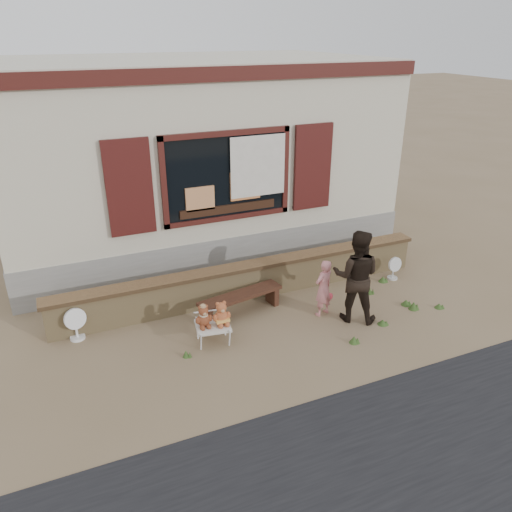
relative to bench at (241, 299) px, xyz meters
name	(u,v)px	position (x,y,z in m)	size (l,w,h in m)	color
ground	(270,323)	(0.35, -0.47, -0.29)	(80.00, 80.00, 0.00)	brown
shopfront	(189,151)	(0.35, 4.02, 1.71)	(8.04, 5.13, 4.00)	#BFB79A
brick_wall	(247,280)	(0.35, 0.53, 0.05)	(7.10, 0.36, 0.67)	tan
bench	(241,299)	(0.00, 0.00, 0.00)	(1.58, 0.62, 0.40)	#341C12
folding_chair	(213,326)	(-0.72, -0.63, 0.01)	(0.60, 0.55, 0.33)	beige
teddy_bear_left	(203,315)	(-0.86, -0.61, 0.22)	(0.27, 0.24, 0.38)	brown
teddy_bear_right	(221,312)	(-0.58, -0.65, 0.24)	(0.29, 0.26, 0.40)	brown
child	(323,288)	(1.31, -0.56, 0.23)	(0.38, 0.25, 1.03)	pink
adult	(356,276)	(1.72, -0.89, 0.52)	(0.79, 0.61, 1.62)	black
fan_left	(75,324)	(-2.70, 0.33, -0.01)	(0.36, 0.24, 0.56)	white
fan_right	(393,268)	(3.28, 0.06, -0.05)	(0.30, 0.20, 0.48)	silver
grass_tufts	(383,308)	(2.35, -0.90, -0.23)	(4.69, 1.72, 0.15)	#345120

